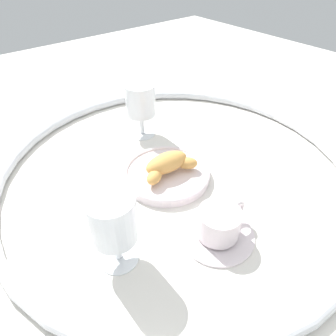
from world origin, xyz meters
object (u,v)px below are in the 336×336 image
at_px(coffee_cup_near, 219,226).
at_px(juice_glass_right, 140,102).
at_px(croissant_large, 169,165).
at_px(juice_glass_left, 113,221).
at_px(pastry_plate, 168,175).

relative_size(coffee_cup_near, juice_glass_right, 0.97).
distance_m(croissant_large, juice_glass_right, 0.21).
relative_size(coffee_cup_near, juice_glass_left, 0.97).
bearing_deg(croissant_large, juice_glass_left, 27.93).
height_order(croissant_large, juice_glass_right, juice_glass_right).
distance_m(coffee_cup_near, juice_glass_right, 0.39).
bearing_deg(pastry_plate, juice_glass_left, 28.61).
relative_size(pastry_plate, coffee_cup_near, 1.41).
xyz_separation_m(croissant_large, juice_glass_left, (0.20, 0.10, 0.05)).
relative_size(pastry_plate, juice_glass_right, 1.37).
height_order(pastry_plate, coffee_cup_near, coffee_cup_near).
bearing_deg(coffee_cup_near, croissant_large, -100.00).
height_order(coffee_cup_near, juice_glass_right, juice_glass_right).
bearing_deg(juice_glass_left, croissant_large, -152.07).
bearing_deg(coffee_cup_near, pastry_plate, -99.93).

